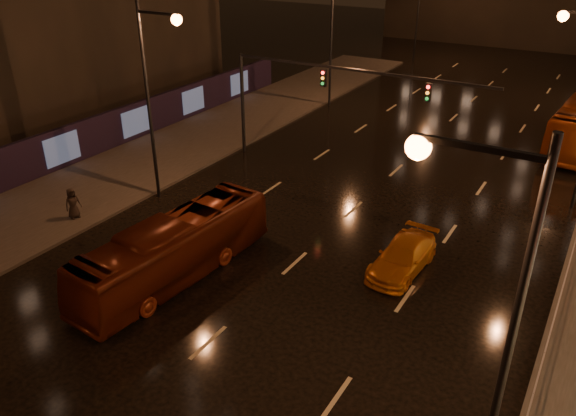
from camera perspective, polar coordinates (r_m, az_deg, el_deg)
The scene contains 9 objects.
ground at distance 32.36m, azimuth 9.65°, elevation 2.61°, with size 140.00×140.00×0.00m, color black.
sidewalk_left at distance 35.39m, azimuth -14.34°, elevation 4.42°, with size 7.00×70.00×0.15m, color #38332D.
hoarding_left at distance 35.85m, azimuth -22.15°, elevation 5.56°, with size 0.30×46.00×2.50m, color black.
traffic_signal at distance 32.80m, azimuth 1.91°, elevation 12.09°, with size 15.31×0.32×6.20m.
streetlight_right at distance 11.87m, azimuth 19.11°, elevation -8.66°, with size 2.64×0.50×10.00m.
bus_red at distance 23.20m, azimuth -11.44°, elevation -4.13°, with size 2.22×9.49×2.64m, color #53190B.
taxi_near at distance 24.17m, azimuth 11.37°, elevation -4.67°, with size 1.50×3.72×1.27m, color #D16613.
taxi_far at distance 24.03m, azimuth 11.56°, elevation -4.90°, with size 1.76×4.34×1.26m, color #BC6211.
pedestrian_c at distance 29.28m, azimuth -21.04°, elevation 0.45°, with size 0.76×0.50×1.56m, color black.
Camera 1 is at (10.29, -7.78, 13.01)m, focal length 35.00 mm.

